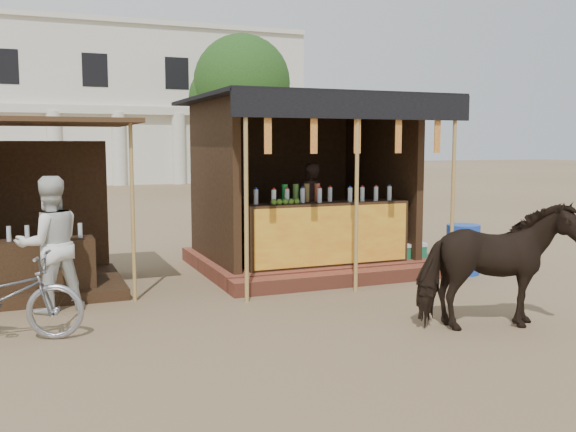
# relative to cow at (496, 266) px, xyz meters

# --- Properties ---
(ground) EXTENTS (120.00, 120.00, 0.00)m
(ground) POSITION_rel_cow_xyz_m (-1.55, 0.68, -0.72)
(ground) COLOR #846B4C
(ground) RESTS_ON ground
(main_stall) EXTENTS (3.60, 3.61, 2.78)m
(main_stall) POSITION_rel_cow_xyz_m (-0.54, 4.03, 0.31)
(main_stall) COLOR #984731
(main_stall) RESTS_ON ground
(secondary_stall) EXTENTS (2.40, 2.40, 2.38)m
(secondary_stall) POSITION_rel_cow_xyz_m (-4.72, 3.91, 0.13)
(secondary_stall) COLOR #362513
(secondary_stall) RESTS_ON ground
(cow) EXTENTS (1.82, 1.09, 1.43)m
(cow) POSITION_rel_cow_xyz_m (0.00, 0.00, 0.00)
(cow) COLOR black
(cow) RESTS_ON ground
(bystander) EXTENTS (0.94, 0.81, 1.67)m
(bystander) POSITION_rel_cow_xyz_m (-4.52, 2.68, 0.12)
(bystander) COLOR silver
(bystander) RESTS_ON ground
(blue_barrel) EXTENTS (0.56, 0.56, 0.79)m
(blue_barrel) POSITION_rel_cow_xyz_m (1.59, 2.67, -0.32)
(blue_barrel) COLOR #163DAB
(blue_barrel) RESTS_ON ground
(red_crate) EXTENTS (0.48, 0.43, 0.34)m
(red_crate) POSITION_rel_cow_xyz_m (2.47, 2.68, -0.55)
(red_crate) COLOR maroon
(red_crate) RESTS_ON ground
(cooler) EXTENTS (0.65, 0.46, 0.46)m
(cooler) POSITION_rel_cow_xyz_m (0.89, 3.28, -0.48)
(cooler) COLOR #1A7747
(cooler) RESTS_ON ground
(background_building) EXTENTS (26.00, 7.45, 8.18)m
(background_building) POSITION_rel_cow_xyz_m (-3.55, 30.62, 3.26)
(background_building) COLOR silver
(background_building) RESTS_ON ground
(tree) EXTENTS (4.50, 4.40, 7.00)m
(tree) POSITION_rel_cow_xyz_m (4.26, 22.82, 3.92)
(tree) COLOR #382314
(tree) RESTS_ON ground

